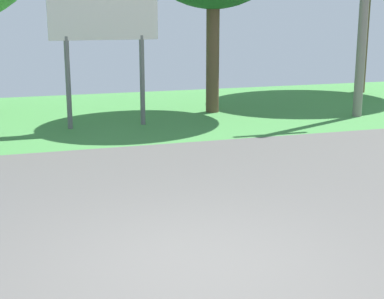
% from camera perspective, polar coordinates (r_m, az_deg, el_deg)
% --- Properties ---
extents(ground_plane, '(40.00, 22.00, 0.20)m').
position_cam_1_polar(ground_plane, '(9.43, -5.29, -4.26)').
color(ground_plane, '#565451').
extents(roadside_billboard, '(2.60, 0.12, 3.50)m').
position_cam_1_polar(roadside_billboard, '(14.29, -8.60, 12.31)').
color(roadside_billboard, slate).
rests_on(roadside_billboard, ground_plane).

